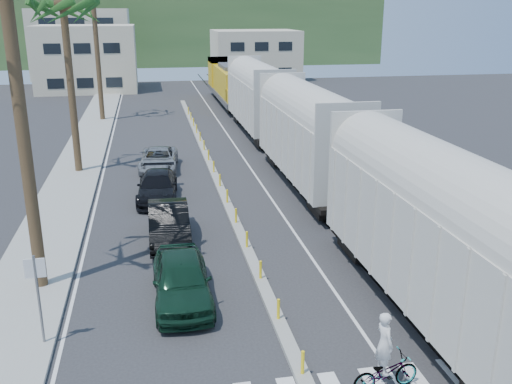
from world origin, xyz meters
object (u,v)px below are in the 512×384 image
cyclist (385,365)px  street_sign (37,288)px  car_second (169,223)px  car_lead (182,279)px

cyclist → street_sign: bearing=59.3°
street_sign → cyclist: street_sign is taller
car_second → cyclist: size_ratio=2.14×
street_sign → car_second: street_sign is taller
car_second → cyclist: bearing=-65.7°
street_sign → cyclist: size_ratio=1.29×
street_sign → car_lead: 4.91m
car_second → car_lead: bearing=-87.8°
street_sign → car_lead: size_ratio=0.61×
car_lead → cyclist: 7.76m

